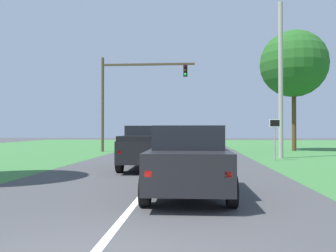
{
  "coord_description": "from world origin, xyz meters",
  "views": [
    {
      "loc": [
        1.39,
        -4.15,
        1.72
      ],
      "look_at": [
        -0.39,
        19.62,
        2.0
      ],
      "focal_mm": 37.86,
      "sensor_mm": 36.0,
      "label": 1
    }
  ],
  "objects_px": {
    "keep_moving_sign": "(275,133)",
    "utility_pole_right": "(281,80)",
    "red_suv_near": "(188,158)",
    "traffic_light": "(127,89)",
    "oak_tree_right": "(294,64)",
    "pickup_truck_lead": "(149,147)"
  },
  "relations": [
    {
      "from": "oak_tree_right",
      "to": "utility_pole_right",
      "type": "distance_m",
      "value": 8.96
    },
    {
      "from": "red_suv_near",
      "to": "oak_tree_right",
      "type": "xyz_separation_m",
      "value": [
        8.45,
        20.7,
        6.29
      ]
    },
    {
      "from": "pickup_truck_lead",
      "to": "oak_tree_right",
      "type": "xyz_separation_m",
      "value": [
        10.33,
        14.44,
        6.28
      ]
    },
    {
      "from": "red_suv_near",
      "to": "pickup_truck_lead",
      "type": "bearing_deg",
      "value": 106.72
    },
    {
      "from": "keep_moving_sign",
      "to": "utility_pole_right",
      "type": "distance_m",
      "value": 3.77
    },
    {
      "from": "pickup_truck_lead",
      "to": "traffic_light",
      "type": "xyz_separation_m",
      "value": [
        -3.37,
        12.18,
        4.02
      ]
    },
    {
      "from": "keep_moving_sign",
      "to": "pickup_truck_lead",
      "type": "bearing_deg",
      "value": -145.14
    },
    {
      "from": "red_suv_near",
      "to": "traffic_light",
      "type": "distance_m",
      "value": 19.59
    },
    {
      "from": "pickup_truck_lead",
      "to": "keep_moving_sign",
      "type": "height_order",
      "value": "keep_moving_sign"
    },
    {
      "from": "pickup_truck_lead",
      "to": "keep_moving_sign",
      "type": "relative_size",
      "value": 2.26
    },
    {
      "from": "red_suv_near",
      "to": "keep_moving_sign",
      "type": "height_order",
      "value": "keep_moving_sign"
    },
    {
      "from": "traffic_light",
      "to": "utility_pole_right",
      "type": "height_order",
      "value": "utility_pole_right"
    },
    {
      "from": "traffic_light",
      "to": "oak_tree_right",
      "type": "relative_size",
      "value": 0.75
    },
    {
      "from": "pickup_truck_lead",
      "to": "utility_pole_right",
      "type": "height_order",
      "value": "utility_pole_right"
    },
    {
      "from": "traffic_light",
      "to": "keep_moving_sign",
      "type": "height_order",
      "value": "traffic_light"
    },
    {
      "from": "oak_tree_right",
      "to": "utility_pole_right",
      "type": "bearing_deg",
      "value": -110.43
    },
    {
      "from": "keep_moving_sign",
      "to": "oak_tree_right",
      "type": "height_order",
      "value": "oak_tree_right"
    },
    {
      "from": "red_suv_near",
      "to": "traffic_light",
      "type": "bearing_deg",
      "value": 105.89
    },
    {
      "from": "red_suv_near",
      "to": "keep_moving_sign",
      "type": "xyz_separation_m",
      "value": [
        4.67,
        10.83,
        0.61
      ]
    },
    {
      "from": "red_suv_near",
      "to": "pickup_truck_lead",
      "type": "xyz_separation_m",
      "value": [
        -1.88,
        6.26,
        0.01
      ]
    },
    {
      "from": "traffic_light",
      "to": "keep_moving_sign",
      "type": "bearing_deg",
      "value": -37.48
    },
    {
      "from": "keep_moving_sign",
      "to": "utility_pole_right",
      "type": "bearing_deg",
      "value": 66.91
    }
  ]
}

